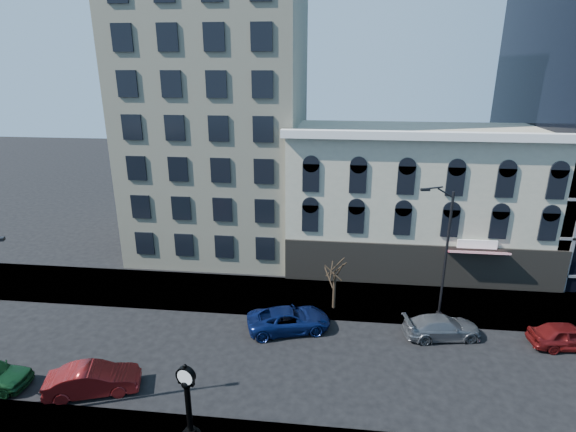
# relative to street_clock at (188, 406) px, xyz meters

# --- Properties ---
(ground) EXTENTS (160.00, 160.00, 0.00)m
(ground) POSITION_rel_street_clock_xyz_m (1.50, 6.49, -2.05)
(ground) COLOR black
(ground) RESTS_ON ground
(sidewalk_far) EXTENTS (160.00, 6.00, 0.12)m
(sidewalk_far) POSITION_rel_street_clock_xyz_m (1.50, 14.49, -1.99)
(sidewalk_far) COLOR gray
(sidewalk_far) RESTS_ON ground
(cream_tower) EXTENTS (15.90, 15.40, 42.50)m
(cream_tower) POSITION_rel_street_clock_xyz_m (-4.62, 25.37, 17.27)
(cream_tower) COLOR beige
(cream_tower) RESTS_ON ground
(victorian_row) EXTENTS (22.60, 11.19, 12.50)m
(victorian_row) POSITION_rel_street_clock_xyz_m (13.50, 22.38, 3.95)
(victorian_row) COLOR #B6B196
(victorian_row) RESTS_ON ground
(street_clock) EXTENTS (0.97, 0.97, 4.26)m
(street_clock) POSITION_rel_street_clock_xyz_m (0.00, 0.00, 0.00)
(street_clock) COLOR black
(street_clock) RESTS_ON sidewalk_near
(street_lamp_far) EXTENTS (2.52, 0.74, 9.80)m
(street_lamp_far) POSITION_rel_street_clock_xyz_m (13.29, 12.36, 5.47)
(street_lamp_far) COLOR black
(street_lamp_far) RESTS_ON sidewalk_far
(bare_tree_far) EXTENTS (2.55, 2.55, 4.37)m
(bare_tree_far) POSITION_rel_street_clock_xyz_m (6.60, 13.03, 1.37)
(bare_tree_far) COLOR #312518
(bare_tree_far) RESTS_ON sidewalk_far
(car_near_b) EXTENTS (5.18, 3.13, 1.61)m
(car_near_b) POSITION_rel_street_clock_xyz_m (-6.37, 2.70, -1.24)
(car_near_b) COLOR maroon
(car_near_b) RESTS_ON ground
(car_far_a) EXTENTS (6.12, 4.11, 1.56)m
(car_far_a) POSITION_rel_street_clock_xyz_m (3.62, 9.97, -1.27)
(car_far_a) COLOR #0C194C
(car_far_a) RESTS_ON ground
(car_far_b) EXTENTS (5.35, 2.94, 1.47)m
(car_far_b) POSITION_rel_street_clock_xyz_m (13.74, 10.26, -1.31)
(car_far_b) COLOR #595B60
(car_far_b) RESTS_ON ground
(car_far_c) EXTENTS (4.88, 2.38, 1.60)m
(car_far_c) POSITION_rel_street_clock_xyz_m (21.44, 10.01, -1.24)
(car_far_c) COLOR maroon
(car_far_c) RESTS_ON ground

